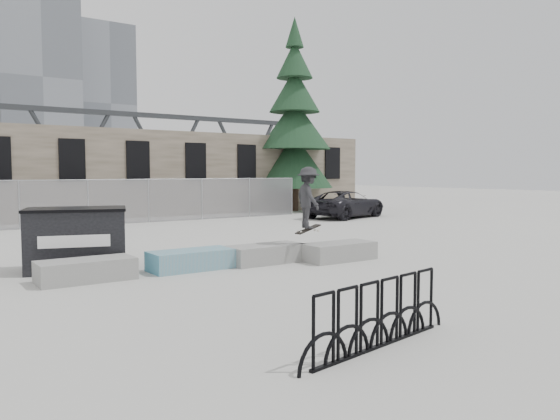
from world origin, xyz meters
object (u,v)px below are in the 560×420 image
object	(u,v)px
dumpster	(76,239)
skateboarder	(308,198)
planter_offset	(339,251)
spruce_tree	(294,130)
planter_center_right	(265,253)
bike_rack	(380,315)
suv	(346,204)
planter_far_left	(86,269)
planter_center_left	(191,259)

from	to	relation	value
dumpster	skateboarder	xyz separation A→B (m)	(5.32, -2.14, 0.92)
planter_offset	spruce_tree	distance (m)	19.07
planter_center_right	bike_rack	distance (m)	7.00
skateboarder	suv	bearing A→B (deg)	-32.24
planter_center_right	suv	bearing A→B (deg)	40.09
bike_rack	planter_far_left	bearing A→B (deg)	106.15
dumpster	bike_rack	bearing A→B (deg)	-59.93
dumpster	bike_rack	size ratio (longest dim) A/B	0.83
planter_center_left	planter_offset	xyz separation A→B (m)	(3.83, -0.96, 0.00)
planter_center_left	bike_rack	size ratio (longest dim) A/B	0.64
skateboarder	planter_center_right	bearing A→B (deg)	81.79
dumpster	spruce_tree	bearing A→B (deg)	57.07
suv	planter_far_left	bearing A→B (deg)	104.10
planter_far_left	bike_rack	distance (m)	7.06
planter_center_left	planter_offset	size ratio (longest dim) A/B	1.00
planter_far_left	planter_center_right	xyz separation A→B (m)	(4.44, -0.24, 0.00)
spruce_tree	suv	bearing A→B (deg)	-97.54
planter_center_left	skateboarder	world-z (taller)	skateboarder
planter_offset	bike_rack	bearing A→B (deg)	-126.72
planter_center_left	suv	size ratio (longest dim) A/B	0.40
planter_center_right	dumpster	size ratio (longest dim) A/B	0.78
suv	skateboarder	distance (m)	14.06
planter_offset	suv	size ratio (longest dim) A/B	0.40
planter_center_left	skateboarder	distance (m)	3.42
planter_far_left	planter_offset	distance (m)	6.36
planter_offset	suv	distance (m)	13.73
skateboarder	dumpster	bearing A→B (deg)	81.64
planter_offset	skateboarder	world-z (taller)	skateboarder
dumpster	planter_far_left	bearing A→B (deg)	-79.36
planter_far_left	bike_rack	world-z (taller)	bike_rack
planter_far_left	planter_offset	world-z (taller)	same
planter_center_left	planter_offset	bearing A→B (deg)	-14.12
planter_far_left	suv	size ratio (longest dim) A/B	0.40
planter_center_left	suv	bearing A→B (deg)	34.92
planter_center_left	planter_center_right	xyz separation A→B (m)	(1.99, -0.21, 0.00)
planter_center_right	spruce_tree	distance (m)	19.51
dumpster	skateboarder	distance (m)	5.80
spruce_tree	planter_far_left	bearing A→B (deg)	-138.17
planter_offset	skateboarder	size ratio (longest dim) A/B	1.15
planter_center_right	bike_rack	world-z (taller)	bike_rack
planter_center_left	planter_center_right	world-z (taller)	same
dumpster	bike_rack	xyz separation A→B (m)	(1.78, -8.25, -0.31)
planter_far_left	bike_rack	size ratio (longest dim) A/B	0.64
planter_far_left	bike_rack	xyz separation A→B (m)	(1.96, -6.78, 0.18)
planter_center_left	skateboarder	bearing A→B (deg)	-11.71
bike_rack	spruce_tree	xyz separation A→B (m)	(14.32, 21.35, 4.42)
planter_far_left	dumpster	bearing A→B (deg)	82.71
dumpster	suv	size ratio (longest dim) A/B	0.52
planter_center_right	spruce_tree	world-z (taller)	spruce_tree
planter_offset	spruce_tree	bearing A→B (deg)	57.28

